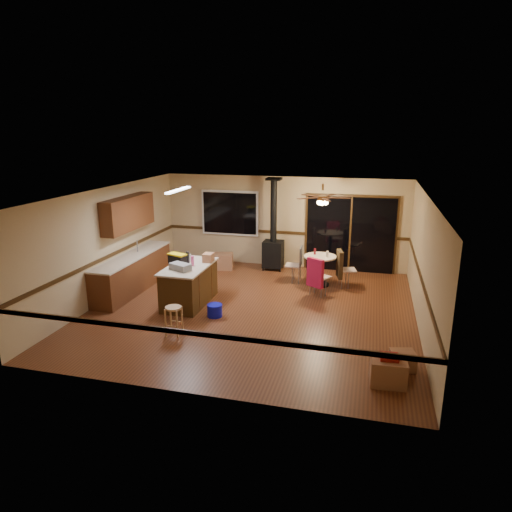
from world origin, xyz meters
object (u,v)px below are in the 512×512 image
(toolbox_black, at_px, (177,260))
(bar_stool, at_px, (174,321))
(box_corner_a, at_px, (388,371))
(chair_near, at_px, (316,273))
(box_under_window, at_px, (223,261))
(blue_bucket, at_px, (215,310))
(kitchen_island, at_px, (189,284))
(chair_left, at_px, (297,260))
(box_corner_b, at_px, (403,360))
(dining_table, at_px, (320,265))
(toolbox_grey, at_px, (180,267))
(wood_stove, at_px, (273,245))
(chair_right, at_px, (341,264))

(toolbox_black, distance_m, bar_stool, 1.94)
(box_corner_a, bearing_deg, chair_near, 113.99)
(box_under_window, height_order, box_corner_a, box_under_window)
(toolbox_black, distance_m, blue_bucket, 1.55)
(kitchen_island, distance_m, chair_left, 3.01)
(box_corner_b, bearing_deg, box_under_window, 135.23)
(box_corner_a, bearing_deg, dining_table, 109.83)
(toolbox_black, height_order, chair_near, toolbox_black)
(bar_stool, relative_size, blue_bucket, 1.78)
(kitchen_island, distance_m, box_corner_a, 5.00)
(toolbox_grey, distance_m, chair_left, 3.31)
(wood_stove, relative_size, chair_right, 3.60)
(chair_right, xyz_separation_m, box_corner_b, (1.33, -3.94, -0.44))
(kitchen_island, distance_m, dining_table, 3.40)
(dining_table, height_order, chair_right, chair_right)
(box_corner_b, bearing_deg, dining_table, 115.26)
(dining_table, distance_m, chair_right, 0.53)
(chair_left, relative_size, chair_near, 0.74)
(chair_left, xyz_separation_m, box_corner_a, (2.20, -4.55, -0.38))
(kitchen_island, bearing_deg, chair_right, 31.55)
(dining_table, bearing_deg, chair_near, -89.66)
(kitchen_island, xyz_separation_m, toolbox_black, (-0.29, 0.05, 0.55))
(wood_stove, height_order, bar_stool, wood_stove)
(toolbox_black, xyz_separation_m, blue_bucket, (1.11, -0.65, -0.87))
(kitchen_island, relative_size, toolbox_grey, 3.60)
(box_under_window, bearing_deg, blue_bucket, -74.57)
(blue_bucket, height_order, chair_right, chair_right)
(box_corner_b, bearing_deg, chair_left, 121.26)
(box_corner_b, bearing_deg, blue_bucket, 160.63)
(kitchen_island, distance_m, blue_bucket, 1.06)
(chair_right, bearing_deg, kitchen_island, -148.45)
(bar_stool, bearing_deg, box_corner_a, -11.50)
(toolbox_grey, relative_size, box_under_window, 0.83)
(bar_stool, bearing_deg, box_under_window, 95.84)
(blue_bucket, height_order, box_corner_a, box_corner_a)
(toolbox_grey, distance_m, chair_right, 4.08)
(toolbox_black, bearing_deg, blue_bucket, -30.30)
(chair_near, distance_m, chair_right, 1.00)
(chair_right, bearing_deg, wood_stove, 152.07)
(toolbox_grey, height_order, box_under_window, toolbox_grey)
(blue_bucket, relative_size, chair_near, 0.46)
(blue_bucket, distance_m, box_corner_b, 4.01)
(wood_stove, distance_m, box_corner_a, 6.31)
(dining_table, height_order, box_corner_a, dining_table)
(blue_bucket, relative_size, chair_right, 0.46)
(toolbox_black, relative_size, bar_stool, 0.68)
(toolbox_black, relative_size, box_under_window, 0.69)
(box_corner_a, bearing_deg, box_under_window, 130.66)
(chair_right, distance_m, box_corner_b, 4.18)
(chair_left, bearing_deg, toolbox_black, -139.89)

